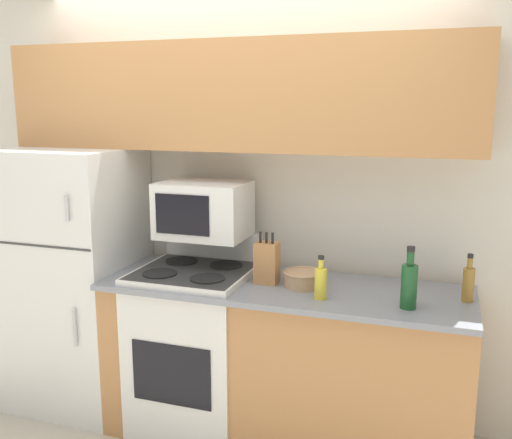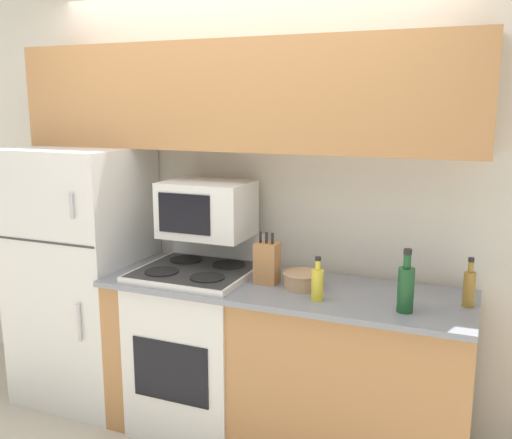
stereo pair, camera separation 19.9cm
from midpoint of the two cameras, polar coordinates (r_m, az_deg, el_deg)
name	(u,v)px [view 1 (the left image)]	position (r m, az deg, el deg)	size (l,w,h in m)	color
wall_back	(244,201)	(3.46, -2.90, 1.83)	(8.00, 0.05, 2.55)	silver
lower_cabinets	(283,363)	(3.24, 0.95, -14.15)	(1.96, 0.65, 0.91)	#B27A47
refrigerator	(75,278)	(3.74, -19.13, -5.58)	(0.74, 0.69, 1.60)	silver
upper_cabinets	(232,96)	(3.24, -4.20, 12.18)	(2.70, 0.31, 0.60)	#B27A47
stove	(196,345)	(3.40, -7.76, -12.40)	(0.63, 0.64, 1.10)	silver
microwave	(204,210)	(3.26, -7.00, 0.98)	(0.50, 0.36, 0.32)	silver
knife_block	(267,262)	(3.06, -0.77, -4.34)	(0.12, 0.10, 0.28)	#B27A47
bowl	(303,278)	(3.02, 2.85, -5.93)	(0.21, 0.21, 0.08)	tan
bottle_wine_green	(409,284)	(2.76, 13.07, -6.34)	(0.08, 0.08, 0.30)	#194C23
bottle_cooking_spray	(321,282)	(2.83, 4.47, -6.27)	(0.06, 0.06, 0.22)	gold
bottle_vinegar	(468,283)	(2.93, 18.67, -6.05)	(0.06, 0.06, 0.24)	olive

